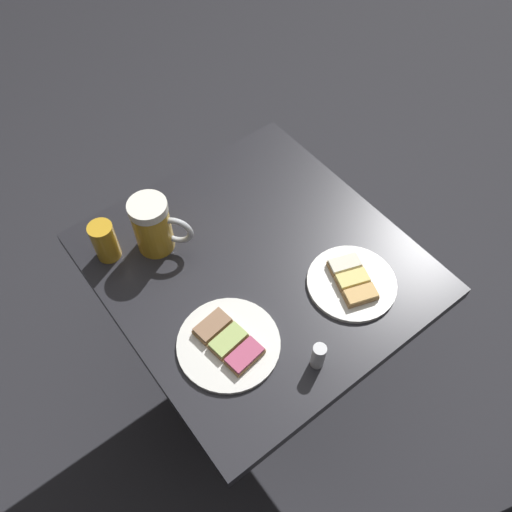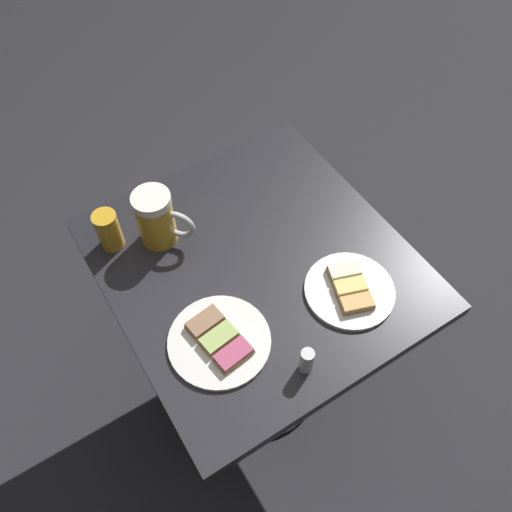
# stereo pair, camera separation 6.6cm
# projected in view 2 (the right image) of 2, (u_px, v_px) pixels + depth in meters

# --- Properties ---
(ground_plane) EXTENTS (6.00, 6.00, 0.00)m
(ground_plane) POSITION_uv_depth(u_px,v_px,m) (256.00, 377.00, 1.82)
(ground_plane) COLOR #28282D
(cafe_table) EXTENTS (0.73, 0.69, 0.71)m
(cafe_table) POSITION_uv_depth(u_px,v_px,m) (256.00, 296.00, 1.37)
(cafe_table) COLOR black
(cafe_table) RESTS_ON ground_plane
(plate_near) EXTENTS (0.22, 0.22, 0.03)m
(plate_near) POSITION_uv_depth(u_px,v_px,m) (219.00, 340.00, 1.11)
(plate_near) COLOR white
(plate_near) RESTS_ON cafe_table
(plate_far) EXTENTS (0.21, 0.21, 0.03)m
(plate_far) POSITION_uv_depth(u_px,v_px,m) (350.00, 289.00, 1.18)
(plate_far) COLOR white
(plate_far) RESTS_ON cafe_table
(beer_mug) EXTENTS (0.12, 0.12, 0.15)m
(beer_mug) POSITION_uv_depth(u_px,v_px,m) (157.00, 219.00, 1.22)
(beer_mug) COLOR gold
(beer_mug) RESTS_ON cafe_table
(beer_glass_small) EXTENTS (0.06, 0.06, 0.10)m
(beer_glass_small) POSITION_uv_depth(u_px,v_px,m) (108.00, 230.00, 1.23)
(beer_glass_small) COLOR gold
(beer_glass_small) RESTS_ON cafe_table
(salt_shaker) EXTENTS (0.03, 0.03, 0.07)m
(salt_shaker) POSITION_uv_depth(u_px,v_px,m) (307.00, 361.00, 1.05)
(salt_shaker) COLOR silver
(salt_shaker) RESTS_ON cafe_table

